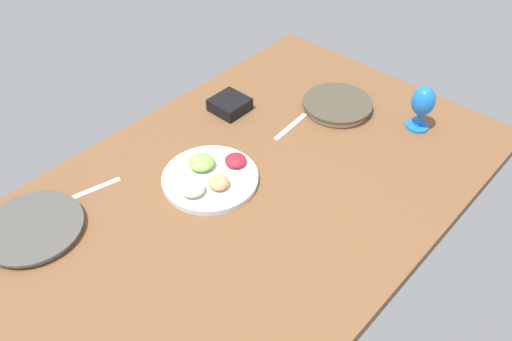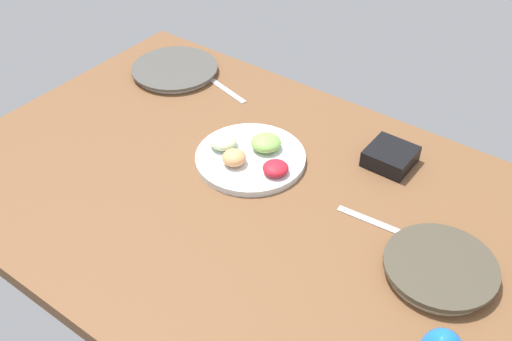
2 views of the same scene
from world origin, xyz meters
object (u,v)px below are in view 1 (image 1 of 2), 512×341
at_px(dinner_plate_left, 337,105).
at_px(dinner_plate_right, 33,228).
at_px(square_bowl_black, 230,104).
at_px(hurricane_glass_blue, 423,104).
at_px(fruit_platter, 210,177).

bearing_deg(dinner_plate_left, dinner_plate_right, -15.37).
relative_size(dinner_plate_right, square_bowl_black, 2.35).
xyz_separation_m(dinner_plate_left, dinner_plate_right, (1.04, -0.29, -0.01)).
xyz_separation_m(dinner_plate_left, square_bowl_black, (0.26, -0.28, 0.01)).
bearing_deg(hurricane_glass_blue, dinner_plate_left, -69.75).
bearing_deg(dinner_plate_left, square_bowl_black, -46.90).
relative_size(dinner_plate_right, fruit_platter, 0.94).
bearing_deg(dinner_plate_right, dinner_plate_left, 164.63).
bearing_deg(hurricane_glass_blue, dinner_plate_right, -25.89).
distance_m(dinner_plate_left, dinner_plate_right, 1.08).
bearing_deg(square_bowl_black, dinner_plate_left, 133.10).
xyz_separation_m(fruit_platter, square_bowl_black, (-0.31, -0.21, 0.01)).
height_order(dinner_plate_left, square_bowl_black, square_bowl_black).
relative_size(dinner_plate_left, dinner_plate_right, 0.89).
bearing_deg(square_bowl_black, fruit_platter, 34.93).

